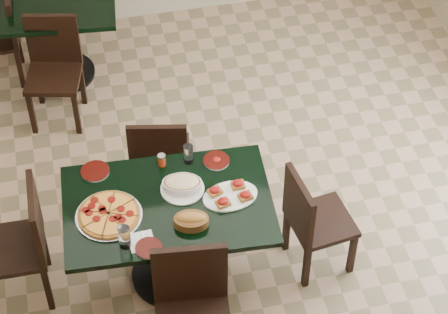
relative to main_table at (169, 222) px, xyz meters
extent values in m
plane|color=#937254|center=(0.40, 0.21, -0.57)|extent=(5.50, 5.50, 0.00)
cube|color=black|center=(0.00, 0.00, 0.16)|extent=(1.36, 0.92, 0.04)
cylinder|color=black|center=(0.00, 0.00, -0.21)|extent=(0.11, 0.11, 0.71)
cylinder|color=black|center=(0.00, 0.00, -0.55)|extent=(0.56, 0.56, 0.03)
cube|color=black|center=(-0.55, 2.29, 0.16)|extent=(1.11, 0.86, 0.04)
cylinder|color=black|center=(-0.55, 2.29, -0.21)|extent=(0.11, 0.11, 0.71)
cylinder|color=black|center=(-0.55, 2.29, -0.55)|extent=(0.56, 0.56, 0.03)
cube|color=black|center=(0.07, 0.76, -0.15)|extent=(0.48, 0.48, 0.04)
cube|color=black|center=(0.03, 0.58, 0.08)|extent=(0.40, 0.12, 0.43)
cube|color=black|center=(0.27, 0.89, -0.37)|extent=(0.05, 0.05, 0.39)
cube|color=black|center=(0.20, 0.55, -0.37)|extent=(0.05, 0.05, 0.39)
cube|color=black|center=(-0.07, 0.96, -0.37)|extent=(0.05, 0.05, 0.39)
cube|color=black|center=(-0.14, 0.62, -0.37)|extent=(0.05, 0.05, 0.39)
cube|color=black|center=(0.04, -0.54, 0.15)|extent=(0.45, 0.09, 0.48)
cube|color=black|center=(1.01, -0.09, -0.16)|extent=(0.45, 0.45, 0.04)
cube|color=black|center=(0.83, -0.11, 0.07)|extent=(0.09, 0.40, 0.43)
cube|color=black|center=(1.20, -0.23, -0.38)|extent=(0.05, 0.05, 0.39)
cube|color=black|center=(0.86, -0.28, -0.38)|extent=(0.05, 0.05, 0.39)
cube|color=black|center=(1.15, 0.11, -0.38)|extent=(0.05, 0.05, 0.39)
cube|color=black|center=(0.82, 0.06, -0.38)|extent=(0.05, 0.05, 0.39)
cube|color=black|center=(-1.02, 0.10, -0.13)|extent=(0.44, 0.44, 0.04)
cube|color=black|center=(-0.82, 0.10, 0.13)|extent=(0.05, 0.43, 0.46)
cube|color=black|center=(-0.83, 0.29, -0.36)|extent=(0.04, 0.04, 0.42)
cube|color=black|center=(-0.83, -0.09, -0.36)|extent=(0.04, 0.04, 0.42)
cube|color=black|center=(-0.61, 1.76, -0.15)|extent=(0.50, 0.50, 0.04)
cube|color=black|center=(-0.56, 1.94, 0.09)|extent=(0.41, 0.13, 0.44)
cube|color=black|center=(-0.82, 1.63, -0.37)|extent=(0.05, 0.05, 0.40)
cube|color=black|center=(-0.74, 1.97, -0.37)|extent=(0.05, 0.05, 0.40)
cube|color=black|center=(-0.48, 1.55, -0.37)|extent=(0.05, 0.05, 0.40)
cube|color=black|center=(-0.39, 1.89, -0.37)|extent=(0.05, 0.05, 0.40)
cube|color=black|center=(-0.86, 2.37, 0.07)|extent=(0.05, 0.40, 0.42)
cube|color=black|center=(-0.87, 2.54, -0.38)|extent=(0.04, 0.04, 0.38)
cube|color=black|center=(-0.88, 2.20, -0.38)|extent=(0.04, 0.04, 0.38)
cylinder|color=silver|center=(-0.37, -0.03, 0.19)|extent=(0.42, 0.42, 0.01)
cylinder|color=#935B20|center=(-0.37, -0.03, 0.20)|extent=(0.39, 0.39, 0.02)
cylinder|color=orange|center=(-0.37, -0.03, 0.21)|extent=(0.34, 0.34, 0.01)
cylinder|color=white|center=(0.11, 0.10, 0.19)|extent=(0.28, 0.28, 0.01)
ellipsoid|color=beige|center=(0.11, 0.10, 0.25)|extent=(0.25, 0.19, 0.04)
ellipsoid|color=#AF7930|center=(0.11, -0.20, 0.24)|extent=(0.20, 0.12, 0.08)
cylinder|color=white|center=(-0.17, -0.33, 0.19)|extent=(0.16, 0.16, 0.01)
cylinder|color=#330603|center=(-0.17, -0.33, 0.19)|extent=(0.16, 0.16, 0.00)
cylinder|color=white|center=(0.38, 0.29, 0.19)|extent=(0.17, 0.17, 0.01)
cylinder|color=#330603|center=(0.38, 0.29, 0.19)|extent=(0.17, 0.17, 0.00)
ellipsoid|color=#AB0810|center=(0.38, 0.29, 0.20)|extent=(0.05, 0.05, 0.02)
cylinder|color=white|center=(-0.41, 0.37, 0.19)|extent=(0.18, 0.18, 0.01)
cylinder|color=#330603|center=(-0.41, 0.37, 0.19)|extent=(0.19, 0.19, 0.00)
cube|color=silver|center=(-0.21, -0.27, 0.18)|extent=(0.16, 0.16, 0.00)
cube|color=silver|center=(-0.19, -0.27, 0.19)|extent=(0.02, 0.14, 0.00)
cylinder|color=white|center=(0.20, 0.33, 0.25)|extent=(0.06, 0.06, 0.14)
cylinder|color=white|center=(-0.31, -0.27, 0.26)|extent=(0.07, 0.07, 0.16)
cylinder|color=#AD3312|center=(0.02, 0.34, 0.22)|extent=(0.05, 0.05, 0.08)
cylinder|color=silver|center=(0.02, 0.34, 0.26)|extent=(0.05, 0.05, 0.01)
camera|label=1|loc=(-0.44, -3.58, 4.31)|focal=70.00mm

